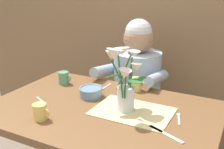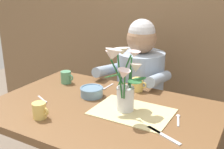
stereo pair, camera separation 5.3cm
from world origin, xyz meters
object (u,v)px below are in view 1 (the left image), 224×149
seated_person (136,96)px  flower_vase (124,78)px  tea_cup (136,84)px  ceramic_bowl (91,92)px  coffee_cup (64,78)px  dinner_knife (166,134)px  ceramic_mug (40,112)px

seated_person → flower_vase: size_ratio=3.26×
seated_person → tea_cup: seated_person is taller
ceramic_bowl → coffee_cup: 0.29m
seated_person → tea_cup: (0.12, -0.30, 0.22)m
coffee_cup → dinner_knife: bearing=-21.6°
dinner_knife → coffee_cup: coffee_cup is taller
ceramic_bowl → coffee_cup: size_ratio=1.46×
seated_person → coffee_cup: 0.58m
dinner_knife → tea_cup: bearing=149.8°
dinner_knife → coffee_cup: (-0.78, 0.31, 0.04)m
coffee_cup → ceramic_mug: same height
seated_person → ceramic_bowl: 0.55m
ceramic_mug → coffee_cup: bearing=113.4°
ceramic_bowl → seated_person: bearing=80.9°
coffee_cup → tea_cup: size_ratio=1.00×
dinner_knife → tea_cup: tea_cup is taller
flower_vase → tea_cup: size_ratio=3.74×
coffee_cup → flower_vase: bearing=-18.9°
ceramic_bowl → dinner_knife: size_ratio=0.72×
ceramic_mug → tea_cup: bearing=64.3°
tea_cup → seated_person: bearing=111.3°
flower_vase → seated_person: bearing=105.6°
dinner_knife → ceramic_mug: size_ratio=2.04×
seated_person → ceramic_mug: bearing=-102.2°
flower_vase → coffee_cup: 0.56m
seated_person → ceramic_mug: seated_person is taller
ceramic_bowl → ceramic_mug: bearing=-101.7°
coffee_cup → ceramic_mug: bearing=-66.6°
seated_person → dinner_knife: seated_person is taller
dinner_knife → ceramic_mug: bearing=-143.6°
coffee_cup → tea_cup: bearing=13.2°
ceramic_mug → seated_person: bearing=79.9°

